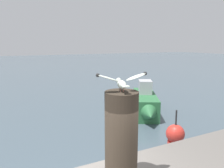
# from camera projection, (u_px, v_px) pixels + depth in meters

# --- Properties ---
(mooring_post) EXTENTS (0.40, 0.40, 1.14)m
(mooring_post) POSITION_uv_depth(u_px,v_px,m) (121.00, 137.00, 2.70)
(mooring_post) COLOR #382D23
(mooring_post) RESTS_ON harbor_quay
(seagull) EXTENTS (0.60, 0.39, 0.23)m
(seagull) POSITION_uv_depth(u_px,v_px,m) (122.00, 82.00, 2.57)
(seagull) COLOR #C67160
(seagull) RESTS_ON mooring_post
(boat_green) EXTENTS (2.54, 3.58, 1.54)m
(boat_green) POSITION_uv_depth(u_px,v_px,m) (146.00, 104.00, 10.14)
(boat_green) COLOR #2D6B3D
(boat_green) RESTS_ON ground_plane
(channel_buoy) EXTENTS (0.56, 0.56, 1.33)m
(channel_buoy) POSITION_uv_depth(u_px,v_px,m) (175.00, 137.00, 6.68)
(channel_buoy) COLOR red
(channel_buoy) RESTS_ON ground_plane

